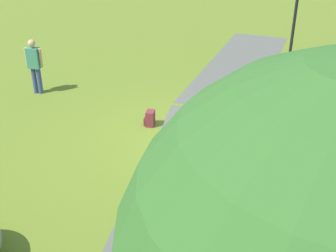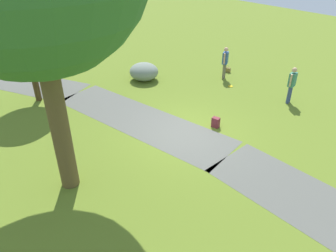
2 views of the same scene
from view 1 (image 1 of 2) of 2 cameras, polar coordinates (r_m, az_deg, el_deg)
The scene contains 5 objects.
ground_plane at distance 10.07m, azimuth 3.07°, elevation -2.18°, with size 48.00×48.00×0.00m, color olive.
footpath_segment_near at distance 15.43m, azimuth 9.87°, elevation 8.21°, with size 8.02×2.30×0.01m.
footpath_segment_mid at distance 8.36m, azimuth 2.74°, elevation -9.02°, with size 8.26×3.56×0.01m.
man_near_boulder at distance 13.01m, azimuth -17.51°, elevation 8.09°, with size 0.30×0.51×1.63m.
spare_backpack_on_lawn at distance 10.75m, azimuth -2.44°, elevation 1.01°, with size 0.32×0.30×0.40m.
Camera 1 is at (8.35, 2.68, 4.95)m, focal length 45.36 mm.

